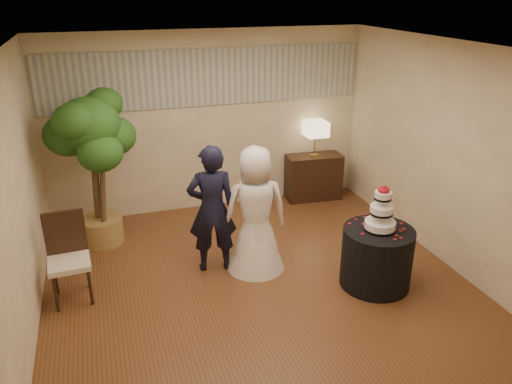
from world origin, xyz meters
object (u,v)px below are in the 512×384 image
object	(u,v)px
console	(313,177)
ficus_tree	(94,170)
groom	(212,209)
table_lamp	(315,139)
side_chair	(69,260)
bride	(256,210)
wedding_cake	(382,208)
cake_table	(377,257)

from	to	relation	value
console	ficus_tree	bearing A→B (deg)	-166.23
groom	table_lamp	distance (m)	2.75
groom	side_chair	world-z (taller)	groom
bride	table_lamp	world-z (taller)	bride
bride	table_lamp	xyz separation A→B (m)	(1.62, 1.86, 0.24)
groom	wedding_cake	size ratio (longest dim) A/B	2.93
table_lamp	bride	bearing A→B (deg)	-131.14
bride	table_lamp	distance (m)	2.48
side_chair	console	bearing A→B (deg)	22.83
groom	bride	size ratio (longest dim) A/B	1.02
console	table_lamp	distance (m)	0.67
groom	console	xyz separation A→B (m)	(2.14, 1.71, -0.45)
cake_table	table_lamp	bearing A→B (deg)	82.37
wedding_cake	console	distance (m)	2.78
wedding_cake	table_lamp	distance (m)	2.70
side_chair	groom	bearing A→B (deg)	2.92
ficus_tree	console	bearing A→B (deg)	9.06
bride	ficus_tree	world-z (taller)	ficus_tree
table_lamp	console	bearing A→B (deg)	0.00
cake_table	side_chair	size ratio (longest dim) A/B	0.81
wedding_cake	ficus_tree	bearing A→B (deg)	145.77
table_lamp	side_chair	size ratio (longest dim) A/B	0.56
groom	bride	world-z (taller)	groom
console	table_lamp	xyz separation A→B (m)	(0.00, 0.00, 0.67)
ficus_tree	cake_table	bearing A→B (deg)	-34.23
groom	table_lamp	world-z (taller)	groom
wedding_cake	groom	bearing A→B (deg)	151.44
bride	side_chair	bearing A→B (deg)	6.37
wedding_cake	ficus_tree	distance (m)	3.77
wedding_cake	table_lamp	world-z (taller)	table_lamp
table_lamp	side_chair	world-z (taller)	table_lamp
cake_table	console	xyz separation A→B (m)	(0.36, 2.68, 0.01)
groom	bride	xyz separation A→B (m)	(0.52, -0.15, -0.01)
cake_table	side_chair	xyz separation A→B (m)	(-3.49, 0.78, 0.15)
bride	cake_table	size ratio (longest dim) A/B	1.93
bride	wedding_cake	distance (m)	1.52
table_lamp	side_chair	xyz separation A→B (m)	(-3.85, -1.90, -0.53)
cake_table	ficus_tree	size ratio (longest dim) A/B	0.39
groom	ficus_tree	world-z (taller)	ficus_tree
wedding_cake	side_chair	xyz separation A→B (m)	(-3.49, 0.78, -0.50)
bride	groom	bearing A→B (deg)	-10.61
cake_table	table_lamp	distance (m)	2.79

